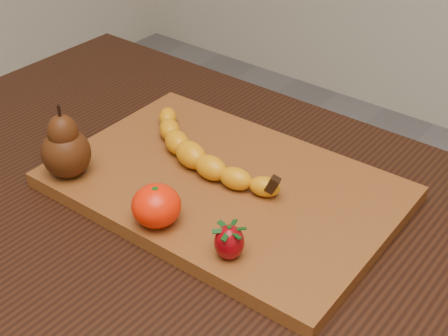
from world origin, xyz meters
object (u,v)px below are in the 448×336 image
Objects in this scene: table at (174,258)px; cutting_board at (224,186)px; pear at (64,141)px; mandarin at (156,206)px.

cutting_board is (0.04, 0.06, 0.11)m from table.
pear reaches higher than cutting_board.
table is 2.22× the size of cutting_board.
mandarin is (0.17, -0.00, -0.03)m from pear.
cutting_board is at bearing 85.83° from mandarin.
cutting_board is at bearing 56.56° from table.
table is 9.72× the size of pear.
pear is at bearing -147.57° from cutting_board.
mandarin is (-0.01, -0.12, 0.04)m from cutting_board.
cutting_board is 0.22m from pear.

